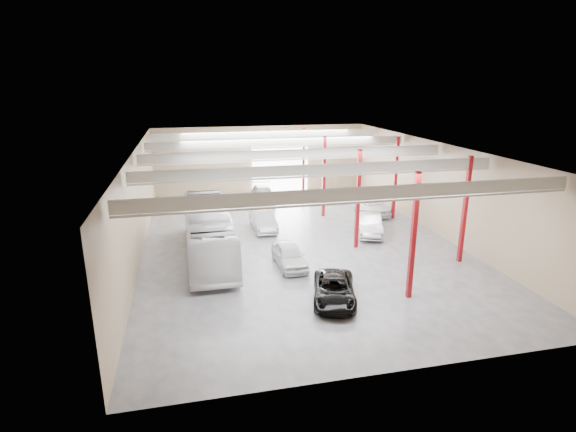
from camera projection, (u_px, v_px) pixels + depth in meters
name	position (u px, v px, depth m)	size (l,w,h in m)	color
depot_shell	(298.00, 174.00, 32.29)	(22.12, 32.12, 7.06)	#4B4A50
coach_bus	(208.00, 232.00, 30.09)	(2.89, 12.36, 3.44)	silver
black_sedan	(334.00, 290.00, 24.09)	(2.20, 4.76, 1.32)	black
car_row_a	(289.00, 255.00, 28.66)	(1.72, 4.28, 1.46)	silver
car_row_b	(263.00, 219.00, 35.90)	(1.68, 4.80, 1.58)	silver
car_row_c	(263.00, 194.00, 44.12)	(2.16, 5.31, 1.54)	gray
car_right_near	(369.00, 224.00, 34.77)	(1.72, 4.92, 1.62)	#B5B6BA
car_right_far	(370.00, 204.00, 40.09)	(2.01, 5.01, 1.71)	white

